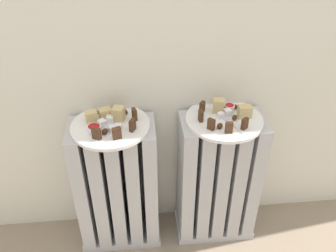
% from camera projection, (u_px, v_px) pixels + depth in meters
% --- Properties ---
extents(radiator_left, '(0.32, 0.17, 0.56)m').
position_uv_depth(radiator_left, '(117.00, 187.00, 1.37)').
color(radiator_left, '#B2B2B7').
rests_on(radiator_left, ground_plane).
extents(radiator_right, '(0.32, 0.17, 0.56)m').
position_uv_depth(radiator_right, '(217.00, 180.00, 1.41)').
color(radiator_right, '#B2B2B7').
rests_on(radiator_right, ground_plane).
extents(plate_left, '(0.27, 0.27, 0.01)m').
position_uv_depth(plate_left, '(110.00, 126.00, 1.21)').
color(plate_left, white).
rests_on(plate_left, radiator_left).
extents(plate_right, '(0.27, 0.27, 0.01)m').
position_uv_depth(plate_right, '(224.00, 120.00, 1.24)').
color(plate_right, white).
rests_on(plate_right, radiator_right).
extents(dark_cake_slice_left_0, '(0.03, 0.02, 0.04)m').
position_uv_depth(dark_cake_slice_left_0, '(96.00, 133.00, 1.13)').
color(dark_cake_slice_left_0, '#472B19').
rests_on(dark_cake_slice_left_0, plate_left).
extents(dark_cake_slice_left_1, '(0.03, 0.02, 0.04)m').
position_uv_depth(dark_cake_slice_left_1, '(117.00, 133.00, 1.13)').
color(dark_cake_slice_left_1, '#472B19').
rests_on(dark_cake_slice_left_1, plate_left).
extents(dark_cake_slice_left_2, '(0.02, 0.03, 0.04)m').
position_uv_depth(dark_cake_slice_left_2, '(133.00, 125.00, 1.16)').
color(dark_cake_slice_left_2, '#472B19').
rests_on(dark_cake_slice_left_2, plate_left).
extents(dark_cake_slice_left_3, '(0.02, 0.03, 0.04)m').
position_uv_depth(dark_cake_slice_left_3, '(134.00, 114.00, 1.22)').
color(dark_cake_slice_left_3, '#472B19').
rests_on(dark_cake_slice_left_3, plate_left).
extents(marble_cake_slice_left_0, '(0.05, 0.04, 0.04)m').
position_uv_depth(marble_cake_slice_left_0, '(105.00, 113.00, 1.23)').
color(marble_cake_slice_left_0, tan).
rests_on(marble_cake_slice_left_0, plate_left).
extents(marble_cake_slice_left_1, '(0.05, 0.05, 0.05)m').
position_uv_depth(marble_cake_slice_left_1, '(118.00, 114.00, 1.21)').
color(marble_cake_slice_left_1, tan).
rests_on(marble_cake_slice_left_1, plate_left).
extents(marble_cake_slice_left_2, '(0.05, 0.04, 0.04)m').
position_uv_depth(marble_cake_slice_left_2, '(92.00, 117.00, 1.20)').
color(marble_cake_slice_left_2, tan).
rests_on(marble_cake_slice_left_2, plate_left).
extents(turkish_delight_left_0, '(0.02, 0.02, 0.02)m').
position_uv_depth(turkish_delight_left_0, '(119.00, 127.00, 1.18)').
color(turkish_delight_left_0, white).
rests_on(turkish_delight_left_0, plate_left).
extents(turkish_delight_left_1, '(0.03, 0.03, 0.02)m').
position_uv_depth(turkish_delight_left_1, '(110.00, 119.00, 1.21)').
color(turkish_delight_left_1, white).
rests_on(turkish_delight_left_1, plate_left).
extents(turkish_delight_left_2, '(0.03, 0.03, 0.02)m').
position_uv_depth(turkish_delight_left_2, '(102.00, 123.00, 1.19)').
color(turkish_delight_left_2, white).
rests_on(turkish_delight_left_2, plate_left).
extents(turkish_delight_left_3, '(0.03, 0.03, 0.02)m').
position_uv_depth(turkish_delight_left_3, '(112.00, 129.00, 1.17)').
color(turkish_delight_left_3, white).
rests_on(turkish_delight_left_3, plate_left).
extents(medjool_date_left_0, '(0.03, 0.03, 0.02)m').
position_uv_depth(medjool_date_left_0, '(105.00, 131.00, 1.16)').
color(medjool_date_left_0, '#3D1E0F').
rests_on(medjool_date_left_0, plate_left).
extents(medjool_date_left_1, '(0.03, 0.03, 0.02)m').
position_uv_depth(medjool_date_left_1, '(125.00, 112.00, 1.26)').
color(medjool_date_left_1, '#3D1E0F').
rests_on(medjool_date_left_1, plate_left).
extents(medjool_date_left_2, '(0.03, 0.03, 0.02)m').
position_uv_depth(medjool_date_left_2, '(115.00, 110.00, 1.27)').
color(medjool_date_left_2, '#3D1E0F').
rests_on(medjool_date_left_2, plate_left).
extents(medjool_date_left_3, '(0.03, 0.03, 0.01)m').
position_uv_depth(medjool_date_left_3, '(96.00, 112.00, 1.25)').
color(medjool_date_left_3, '#3D1E0F').
rests_on(medjool_date_left_3, plate_left).
extents(jam_bowl_left, '(0.05, 0.05, 0.02)m').
position_uv_depth(jam_bowl_left, '(94.00, 129.00, 1.16)').
color(jam_bowl_left, white).
rests_on(jam_bowl_left, plate_left).
extents(dark_cake_slice_right_0, '(0.02, 0.03, 0.04)m').
position_uv_depth(dark_cake_slice_right_0, '(202.00, 107.00, 1.26)').
color(dark_cake_slice_right_0, '#472B19').
rests_on(dark_cake_slice_right_0, plate_right).
extents(dark_cake_slice_right_1, '(0.02, 0.03, 0.04)m').
position_uv_depth(dark_cake_slice_right_1, '(201.00, 116.00, 1.21)').
color(dark_cake_slice_right_1, '#472B19').
rests_on(dark_cake_slice_right_1, plate_right).
extents(dark_cake_slice_right_2, '(0.03, 0.03, 0.04)m').
position_uv_depth(dark_cake_slice_right_2, '(211.00, 124.00, 1.17)').
color(dark_cake_slice_right_2, '#472B19').
rests_on(dark_cake_slice_right_2, plate_right).
extents(dark_cake_slice_right_3, '(0.02, 0.01, 0.04)m').
position_uv_depth(dark_cake_slice_right_3, '(229.00, 128.00, 1.15)').
color(dark_cake_slice_right_3, '#472B19').
rests_on(dark_cake_slice_right_3, plate_right).
extents(dark_cake_slice_right_4, '(0.03, 0.02, 0.04)m').
position_uv_depth(dark_cake_slice_right_4, '(245.00, 124.00, 1.17)').
color(dark_cake_slice_right_4, '#472B19').
rests_on(dark_cake_slice_right_4, plate_right).
extents(marble_cake_slice_right_0, '(0.05, 0.04, 0.05)m').
position_uv_depth(marble_cake_slice_right_0, '(219.00, 106.00, 1.25)').
color(marble_cake_slice_right_0, tan).
rests_on(marble_cake_slice_right_0, plate_right).
extents(marble_cake_slice_right_1, '(0.05, 0.03, 0.04)m').
position_uv_depth(marble_cake_slice_right_1, '(245.00, 111.00, 1.23)').
color(marble_cake_slice_right_1, tan).
rests_on(marble_cake_slice_right_1, plate_right).
extents(turkish_delight_right_0, '(0.03, 0.03, 0.02)m').
position_uv_depth(turkish_delight_right_0, '(228.00, 113.00, 1.24)').
color(turkish_delight_right_0, white).
rests_on(turkish_delight_right_0, plate_right).
extents(turkish_delight_right_1, '(0.03, 0.03, 0.02)m').
position_uv_depth(turkish_delight_right_1, '(221.00, 115.00, 1.23)').
color(turkish_delight_right_1, white).
rests_on(turkish_delight_right_1, plate_right).
extents(medjool_date_right_0, '(0.03, 0.03, 0.02)m').
position_uv_depth(medjool_date_right_0, '(220.00, 126.00, 1.18)').
color(medjool_date_right_0, '#3D1E0F').
rests_on(medjool_date_right_0, plate_right).
extents(medjool_date_right_1, '(0.03, 0.03, 0.02)m').
position_uv_depth(medjool_date_right_1, '(235.00, 117.00, 1.22)').
color(medjool_date_right_1, '#3D1E0F').
rests_on(medjool_date_right_1, plate_right).
extents(medjool_date_right_2, '(0.03, 0.03, 0.02)m').
position_uv_depth(medjool_date_right_2, '(235.00, 107.00, 1.28)').
color(medjool_date_right_2, '#3D1E0F').
rests_on(medjool_date_right_2, plate_right).
extents(jam_bowl_right, '(0.04, 0.04, 0.03)m').
position_uv_depth(jam_bowl_right, '(229.00, 108.00, 1.26)').
color(jam_bowl_right, white).
rests_on(jam_bowl_right, plate_right).
extents(fork, '(0.05, 0.11, 0.00)m').
position_uv_depth(fork, '(232.00, 124.00, 1.21)').
color(fork, silver).
rests_on(fork, plate_right).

